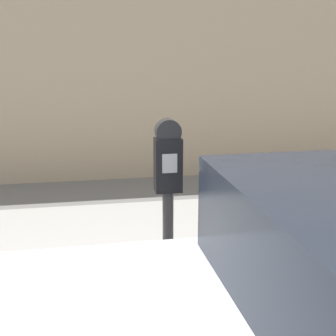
# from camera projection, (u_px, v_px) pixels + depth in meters

# --- Properties ---
(sidewalk) EXTENTS (24.00, 2.80, 0.11)m
(sidewalk) POSITION_uv_depth(u_px,v_px,m) (104.00, 255.00, 4.65)
(sidewalk) COLOR #9E9B96
(sidewalk) RESTS_ON ground_plane
(building_facade) EXTENTS (24.00, 0.30, 4.87)m
(building_facade) POSITION_uv_depth(u_px,v_px,m) (89.00, 20.00, 6.96)
(building_facade) COLOR tan
(building_facade) RESTS_ON ground_plane
(parking_meter) EXTENTS (0.19, 0.13, 1.49)m
(parking_meter) POSITION_uv_depth(u_px,v_px,m) (168.00, 191.00, 3.27)
(parking_meter) COLOR #2D2D30
(parking_meter) RESTS_ON sidewalk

